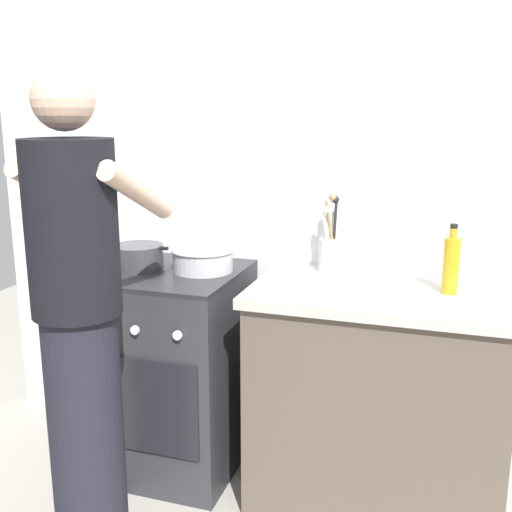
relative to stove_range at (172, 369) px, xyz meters
name	(u,v)px	position (x,y,z in m)	size (l,w,h in m)	color
ground	(236,492)	(0.35, -0.15, -0.45)	(6.00, 6.00, 0.00)	gray
back_wall	(315,184)	(0.55, 0.35, 0.80)	(3.20, 0.10, 2.50)	silver
countertop	(377,397)	(0.90, 0.00, 0.00)	(1.00, 0.60, 0.90)	brown
stove_range	(172,369)	(0.00, 0.00, 0.00)	(0.60, 0.62, 0.90)	#2D2D33
pot	(138,257)	(-0.14, -0.01, 0.50)	(0.28, 0.22, 0.10)	#38383D
mixing_bowl	(203,259)	(0.14, 0.04, 0.50)	(0.27, 0.27, 0.10)	#B7B7BC
utensil_crock	(330,248)	(0.66, 0.20, 0.55)	(0.10, 0.10, 0.33)	silver
oil_bottle	(451,264)	(1.14, 0.02, 0.56)	(0.06, 0.06, 0.26)	gold
person	(80,324)	(-0.05, -0.60, 0.41)	(0.41, 0.50, 1.70)	black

